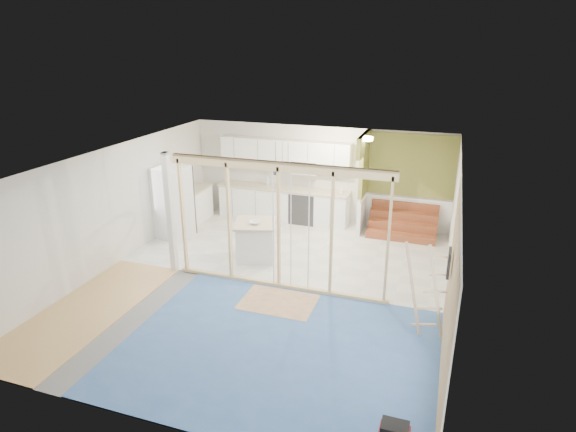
% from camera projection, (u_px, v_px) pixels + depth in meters
% --- Properties ---
extents(room, '(7.01, 8.01, 2.61)m').
position_uv_depth(room, '(264.00, 225.00, 9.37)').
color(room, slate).
rests_on(room, ground).
extents(floor_overlays, '(7.00, 8.00, 0.03)m').
position_uv_depth(floor_overlays, '(270.00, 283.00, 9.84)').
color(floor_overlays, silver).
rests_on(floor_overlays, room).
extents(stud_frame, '(4.66, 0.14, 2.60)m').
position_uv_depth(stud_frame, '(252.00, 210.00, 9.34)').
color(stud_frame, beige).
rests_on(stud_frame, room).
extents(base_cabinets, '(4.45, 2.24, 0.93)m').
position_uv_depth(base_cabinets, '(255.00, 205.00, 13.13)').
color(base_cabinets, white).
rests_on(base_cabinets, room).
extents(upper_cabinets, '(3.60, 0.41, 0.85)m').
position_uv_depth(upper_cabinets, '(287.00, 155.00, 12.84)').
color(upper_cabinets, white).
rests_on(upper_cabinets, room).
extents(green_partition, '(2.25, 1.51, 2.60)m').
position_uv_depth(green_partition, '(393.00, 198.00, 12.13)').
color(green_partition, olive).
rests_on(green_partition, room).
extents(pot_rack, '(0.52, 0.52, 0.72)m').
position_uv_depth(pot_rack, '(281.00, 167.00, 10.90)').
color(pot_rack, black).
rests_on(pot_rack, room).
extents(sheathing_panel, '(0.02, 4.00, 2.60)m').
position_uv_depth(sheathing_panel, '(449.00, 305.00, 6.54)').
color(sheathing_panel, tan).
rests_on(sheathing_panel, room).
extents(electrical_panel, '(0.04, 0.30, 0.40)m').
position_uv_depth(electrical_panel, '(449.00, 263.00, 6.97)').
color(electrical_panel, '#323337').
rests_on(electrical_panel, room).
extents(ceiling_light, '(0.32, 0.32, 0.08)m').
position_uv_depth(ceiling_light, '(366.00, 139.00, 11.19)').
color(ceiling_light, '#FFEABF').
rests_on(ceiling_light, room).
extents(fridge, '(0.91, 0.88, 1.82)m').
position_uv_depth(fridge, '(172.00, 203.00, 11.91)').
color(fridge, silver).
rests_on(fridge, room).
extents(island, '(1.12, 1.12, 0.88)m').
position_uv_depth(island, '(256.00, 241.00, 10.83)').
color(island, silver).
rests_on(island, room).
extents(bowl, '(0.31, 0.31, 0.06)m').
position_uv_depth(bowl, '(255.00, 223.00, 10.59)').
color(bowl, silver).
rests_on(bowl, island).
extents(soap_bottle_a, '(0.13, 0.13, 0.31)m').
position_uv_depth(soap_bottle_a, '(267.00, 180.00, 13.24)').
color(soap_bottle_a, silver).
rests_on(soap_bottle_a, base_cabinets).
extents(soap_bottle_b, '(0.09, 0.09, 0.17)m').
position_uv_depth(soap_bottle_b, '(341.00, 190.00, 12.58)').
color(soap_bottle_b, white).
rests_on(soap_bottle_b, base_cabinets).
extents(ladder, '(0.89, 0.06, 1.66)m').
position_uv_depth(ladder, '(427.00, 292.00, 7.80)').
color(ladder, tan).
rests_on(ladder, room).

